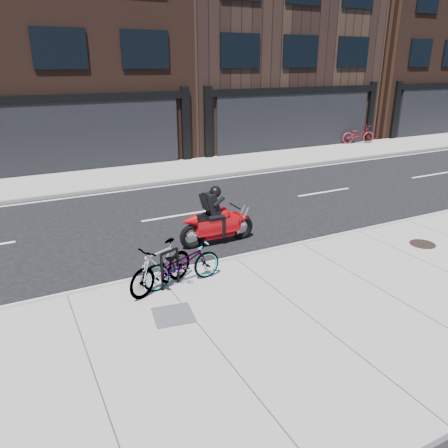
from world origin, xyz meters
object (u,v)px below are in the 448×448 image
bicycle_front (181,264)px  bicycle_far (358,134)px  bicycle_rear (161,266)px  bike_rack (170,265)px  motorcycle (220,220)px  utility_grate (173,315)px  manhole_cover (423,244)px

bicycle_front → bicycle_far: (15.89, 11.60, 0.05)m
bicycle_rear → bike_rack: bearing=65.4°
bike_rack → motorcycle: motorcycle is taller
bike_rack → utility_grate: size_ratio=1.13×
bicycle_far → utility_grate: (-16.52, -12.71, -0.52)m
bicycle_front → bicycle_far: 19.68m
utility_grate → bicycle_rear: bearing=81.1°
bicycle_front → motorcycle: (1.92, 1.96, 0.06)m
bicycle_front → bicycle_rear: (-0.46, 0.00, 0.04)m
bicycle_far → utility_grate: size_ratio=2.69×
bicycle_front → bicycle_far: bearing=-58.7°
bike_rack → utility_grate: 1.27m
bicycle_far → manhole_cover: (-9.38, -12.46, -0.52)m
bicycle_far → manhole_cover: bearing=157.8°
bicycle_far → utility_grate: 20.85m
bicycle_front → bicycle_rear: bicycle_rear is taller
bike_rack → motorcycle: size_ratio=0.39×
motorcycle → utility_grate: bearing=-129.6°
bike_rack → bicycle_far: bearing=35.7°
bicycle_front → utility_grate: bicycle_front is taller
bicycle_front → motorcycle: 2.74m
bicycle_rear → bicycle_far: bearing=100.8°
bike_rack → bicycle_front: bicycle_front is taller
bicycle_rear → bicycle_far: (16.35, 11.60, 0.01)m
motorcycle → bicycle_far: 16.98m
bike_rack → utility_grate: bike_rack is taller
bicycle_front → bicycle_rear: size_ratio=1.05×
bicycle_rear → utility_grate: size_ratio=2.32×
bicycle_rear → utility_grate: (-0.17, -1.11, -0.52)m
manhole_cover → utility_grate: same height
bicycle_front → bicycle_rear: 0.46m
manhole_cover → motorcycle: bearing=148.5°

